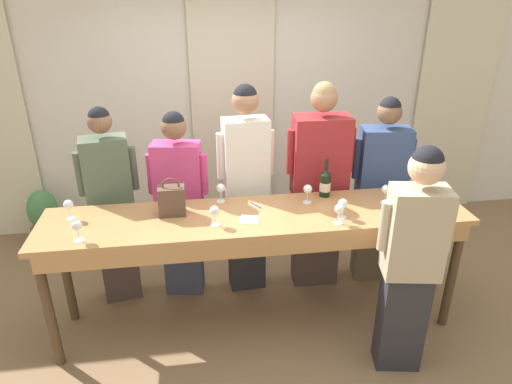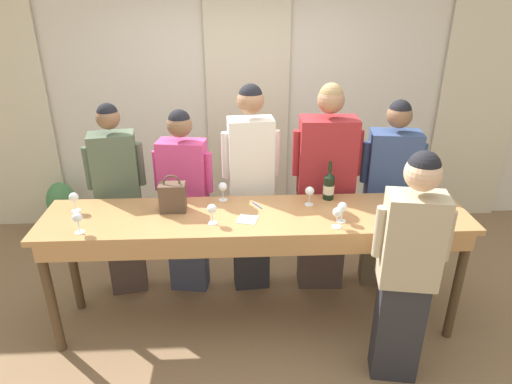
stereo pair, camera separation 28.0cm
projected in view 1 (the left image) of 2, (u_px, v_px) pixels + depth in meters
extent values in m
plane|color=#846647|center=(257.00, 320.00, 3.75)|extent=(18.00, 18.00, 0.00)
cube|color=silver|center=(232.00, 100.00, 4.85)|extent=(12.00, 0.06, 2.80)
cube|color=beige|center=(233.00, 106.00, 4.82)|extent=(0.87, 0.03, 2.69)
cube|color=beige|center=(453.00, 99.00, 5.14)|extent=(0.87, 0.03, 2.69)
cube|color=#B27F4C|center=(257.00, 217.00, 3.35)|extent=(3.13, 0.64, 0.04)
cube|color=#B27F4C|center=(264.00, 248.00, 3.11)|extent=(3.00, 0.03, 0.12)
cylinder|color=#4C3823|center=(49.00, 311.00, 3.14)|extent=(0.07, 0.07, 0.94)
cylinder|color=#4C3823|center=(452.00, 275.00, 3.53)|extent=(0.07, 0.07, 0.94)
cylinder|color=#4C3823|center=(66.00, 270.00, 3.59)|extent=(0.07, 0.07, 0.94)
cylinder|color=#4C3823|center=(422.00, 243.00, 3.97)|extent=(0.07, 0.07, 0.94)
cylinder|color=black|center=(325.00, 185.00, 3.59)|extent=(0.08, 0.08, 0.18)
cone|color=black|center=(326.00, 172.00, 3.54)|extent=(0.08, 0.08, 0.05)
cylinder|color=black|center=(327.00, 164.00, 3.52)|extent=(0.03, 0.03, 0.08)
cylinder|color=beige|center=(325.00, 186.00, 3.60)|extent=(0.09, 0.09, 0.07)
cube|color=brown|center=(172.00, 201.00, 3.30)|extent=(0.19, 0.12, 0.22)
torus|color=brown|center=(171.00, 186.00, 3.25)|extent=(0.13, 0.01, 0.13)
cylinder|color=white|center=(80.00, 240.00, 3.00)|extent=(0.07, 0.07, 0.00)
cylinder|color=white|center=(78.00, 235.00, 2.98)|extent=(0.01, 0.01, 0.08)
sphere|color=white|center=(77.00, 225.00, 2.95)|extent=(0.07, 0.07, 0.07)
sphere|color=maroon|center=(77.00, 227.00, 2.95)|extent=(0.04, 0.04, 0.04)
cylinder|color=white|center=(338.00, 223.00, 3.21)|extent=(0.07, 0.07, 0.00)
cylinder|color=white|center=(339.00, 218.00, 3.20)|extent=(0.01, 0.01, 0.08)
sphere|color=white|center=(339.00, 209.00, 3.17)|extent=(0.07, 0.07, 0.07)
sphere|color=maroon|center=(339.00, 210.00, 3.17)|extent=(0.04, 0.04, 0.04)
cylinder|color=white|center=(221.00, 201.00, 3.54)|extent=(0.07, 0.07, 0.00)
cylinder|color=white|center=(221.00, 196.00, 3.52)|extent=(0.01, 0.01, 0.08)
sphere|color=white|center=(221.00, 188.00, 3.49)|extent=(0.07, 0.07, 0.07)
cylinder|color=white|center=(342.00, 217.00, 3.29)|extent=(0.07, 0.07, 0.00)
cylinder|color=white|center=(342.00, 212.00, 3.27)|extent=(0.01, 0.01, 0.08)
sphere|color=white|center=(343.00, 203.00, 3.25)|extent=(0.07, 0.07, 0.07)
cylinder|color=white|center=(215.00, 225.00, 3.19)|extent=(0.07, 0.07, 0.00)
cylinder|color=white|center=(215.00, 220.00, 3.17)|extent=(0.01, 0.01, 0.08)
sphere|color=white|center=(215.00, 211.00, 3.14)|extent=(0.07, 0.07, 0.07)
sphere|color=maroon|center=(215.00, 212.00, 3.15)|extent=(0.04, 0.04, 0.04)
cylinder|color=white|center=(71.00, 219.00, 3.28)|extent=(0.07, 0.07, 0.00)
cylinder|color=white|center=(70.00, 213.00, 3.26)|extent=(0.01, 0.01, 0.08)
sphere|color=white|center=(68.00, 205.00, 3.23)|extent=(0.07, 0.07, 0.07)
cylinder|color=white|center=(384.00, 202.00, 3.52)|extent=(0.07, 0.07, 0.00)
cylinder|color=white|center=(385.00, 197.00, 3.50)|extent=(0.01, 0.01, 0.08)
sphere|color=white|center=(386.00, 189.00, 3.47)|extent=(0.07, 0.07, 0.07)
sphere|color=maroon|center=(386.00, 190.00, 3.47)|extent=(0.04, 0.04, 0.04)
cylinder|color=white|center=(307.00, 202.00, 3.52)|extent=(0.07, 0.07, 0.00)
cylinder|color=white|center=(307.00, 197.00, 3.50)|extent=(0.01, 0.01, 0.08)
sphere|color=white|center=(308.00, 189.00, 3.47)|extent=(0.07, 0.07, 0.07)
cube|color=white|center=(249.00, 220.00, 3.26)|extent=(0.17, 0.17, 0.00)
cylinder|color=#193399|center=(256.00, 205.00, 3.47)|extent=(0.07, 0.11, 0.01)
cube|color=#473833|center=(119.00, 256.00, 3.90)|extent=(0.33, 0.24, 0.82)
cube|color=#4C5B47|center=(108.00, 177.00, 3.59)|extent=(0.39, 0.28, 0.65)
sphere|color=brown|center=(99.00, 121.00, 3.41)|extent=(0.18, 0.18, 0.18)
sphere|color=black|center=(99.00, 117.00, 3.39)|extent=(0.16, 0.16, 0.16)
cylinder|color=#4C5B47|center=(133.00, 168.00, 3.63)|extent=(0.08, 0.08, 0.35)
cylinder|color=#4C5B47|center=(80.00, 174.00, 3.52)|extent=(0.08, 0.08, 0.35)
cube|color=#383D51|center=(183.00, 253.00, 3.97)|extent=(0.35, 0.22, 0.78)
cube|color=#C63D7A|center=(178.00, 179.00, 3.69)|extent=(0.41, 0.26, 0.61)
sphere|color=brown|center=(174.00, 127.00, 3.50)|extent=(0.20, 0.20, 0.20)
sphere|color=black|center=(173.00, 122.00, 3.49)|extent=(0.18, 0.18, 0.18)
cylinder|color=#C63D7A|center=(204.00, 174.00, 3.66)|extent=(0.08, 0.08, 0.34)
cylinder|color=#C63D7A|center=(151.00, 174.00, 3.67)|extent=(0.08, 0.08, 0.34)
cube|color=#28282D|center=(247.00, 243.00, 4.03)|extent=(0.32, 0.21, 0.87)
cube|color=silver|center=(246.00, 160.00, 3.70)|extent=(0.38, 0.25, 0.69)
sphere|color=#9E7051|center=(245.00, 101.00, 3.50)|extent=(0.21, 0.21, 0.21)
sphere|color=black|center=(245.00, 96.00, 3.48)|extent=(0.19, 0.19, 0.19)
cylinder|color=silver|center=(270.00, 152.00, 3.72)|extent=(0.08, 0.08, 0.38)
cylinder|color=silver|center=(221.00, 156.00, 3.64)|extent=(0.08, 0.08, 0.38)
cube|color=#473833|center=(315.00, 238.00, 4.11)|extent=(0.40, 0.25, 0.87)
cube|color=maroon|center=(320.00, 157.00, 3.78)|extent=(0.47, 0.29, 0.69)
sphere|color=#9E7051|center=(324.00, 98.00, 3.58)|extent=(0.22, 0.22, 0.22)
sphere|color=#93754C|center=(324.00, 94.00, 3.56)|extent=(0.19, 0.19, 0.19)
cylinder|color=maroon|center=(350.00, 150.00, 3.78)|extent=(0.07, 0.07, 0.38)
cylinder|color=maroon|center=(291.00, 152.00, 3.74)|extent=(0.07, 0.07, 0.38)
cube|color=brown|center=(374.00, 237.00, 4.19)|extent=(0.37, 0.26, 0.80)
cube|color=#334775|center=(383.00, 164.00, 3.89)|extent=(0.44, 0.30, 0.64)
sphere|color=brown|center=(390.00, 112.00, 3.70)|extent=(0.20, 0.20, 0.20)
sphere|color=black|center=(390.00, 108.00, 3.69)|extent=(0.18, 0.18, 0.18)
cylinder|color=#334775|center=(410.00, 159.00, 3.87)|extent=(0.08, 0.08, 0.35)
cylinder|color=#334775|center=(357.00, 159.00, 3.87)|extent=(0.08, 0.08, 0.35)
cube|color=#28282D|center=(401.00, 319.00, 3.18)|extent=(0.33, 0.25, 0.78)
cube|color=tan|center=(416.00, 233.00, 2.90)|extent=(0.39, 0.29, 0.61)
sphere|color=#DBAD89|center=(427.00, 167.00, 2.71)|extent=(0.22, 0.22, 0.22)
sphere|color=black|center=(428.00, 161.00, 2.69)|extent=(0.19, 0.19, 0.19)
cylinder|color=tan|center=(385.00, 226.00, 2.88)|extent=(0.08, 0.08, 0.34)
cylinder|color=tan|center=(449.00, 227.00, 2.87)|extent=(0.08, 0.08, 0.34)
cylinder|color=#935B3D|center=(48.00, 235.00, 4.82)|extent=(0.31, 0.31, 0.21)
ellipsoid|color=#47844C|center=(43.00, 210.00, 4.70)|extent=(0.30, 0.30, 0.43)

